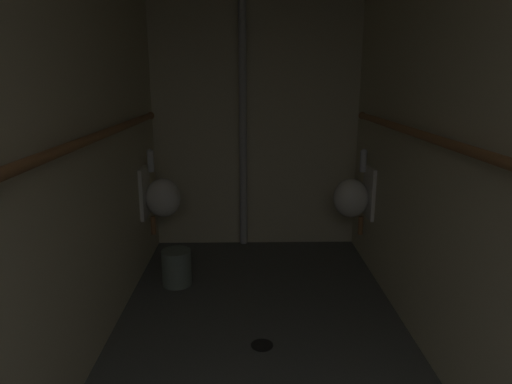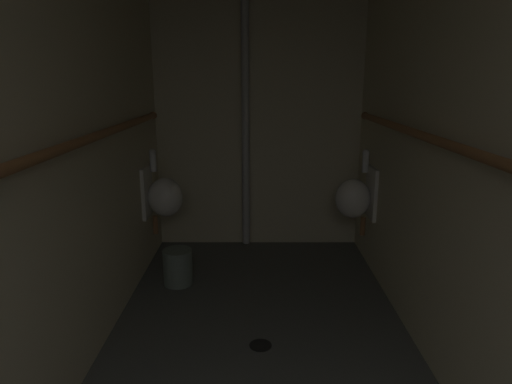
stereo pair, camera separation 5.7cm
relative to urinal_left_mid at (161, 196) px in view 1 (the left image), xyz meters
The scene contains 10 objects.
wall_left 1.85m from the urinal_left_mid, 95.85° to the right, with size 0.06×4.66×2.49m, color beige.
wall_right 2.60m from the urinal_left_mid, 43.27° to the right, with size 0.06×4.66×2.49m, color beige.
wall_back 1.18m from the urinal_left_mid, 34.43° to the left, with size 2.08×0.06×2.49m, color beige.
urinal_left_mid is the anchor object (origin of this frame).
urinal_right_mid 1.66m from the urinal_left_mid, ahead, with size 0.32×0.30×0.76m.
supply_pipe_left 1.87m from the urinal_left_mid, 92.87° to the right, with size 0.06×3.95×0.06m.
supply_pipe_right 2.55m from the urinal_left_mid, 44.71° to the right, with size 0.06×3.85×0.06m.
standpipe_back_wall 1.05m from the urinal_left_mid, 32.90° to the left, with size 0.07×0.07×2.44m, color #B2B2B2.
floor_drain 1.65m from the urinal_left_mid, 56.68° to the right, with size 0.14×0.14×0.01m, color black.
waste_bin 0.65m from the urinal_left_mid, 65.97° to the right, with size 0.23×0.23×0.29m, color slate.
Camera 1 is at (-0.08, 0.26, 1.62)m, focal length 31.42 mm.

